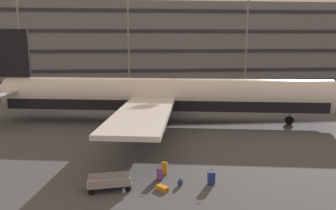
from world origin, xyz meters
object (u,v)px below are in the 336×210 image
at_px(suitcase_silver, 164,168).
at_px(backpack_large, 180,182).
at_px(suitcase_black, 211,178).
at_px(baggage_cart, 109,183).
at_px(airliner, 161,96).
at_px(suitcase_navy, 160,174).
at_px(suitcase_red, 162,188).

bearing_deg(suitcase_silver, backpack_large, -67.34).
bearing_deg(suitcase_black, baggage_cart, -178.37).
bearing_deg(airliner, suitcase_silver, -93.37).
bearing_deg(backpack_large, suitcase_navy, 139.70).
height_order(suitcase_red, suitcase_silver, suitcase_silver).
distance_m(suitcase_navy, baggage_cart, 3.26).
bearing_deg(suitcase_red, suitcase_navy, 92.40).
bearing_deg(backpack_large, suitcase_red, -155.66).
bearing_deg(suitcase_black, backpack_large, -178.94).
bearing_deg(baggage_cart, suitcase_red, -6.59).
bearing_deg(airliner, suitcase_black, -83.70).
bearing_deg(suitcase_red, suitcase_black, 9.97).
bearing_deg(suitcase_silver, suitcase_black, -33.91).
relative_size(suitcase_navy, backpack_large, 1.92).
relative_size(airliner, baggage_cart, 11.96).
bearing_deg(backpack_large, suitcase_black, 1.06).
bearing_deg(backpack_large, airliner, 89.67).
relative_size(suitcase_black, suitcase_silver, 1.05).
xyz_separation_m(suitcase_silver, baggage_cart, (-3.45, -2.01, -0.02)).
height_order(suitcase_black, backpack_large, suitcase_black).
bearing_deg(suitcase_silver, airliner, 86.63).
bearing_deg(suitcase_red, backpack_large, 24.34).
xyz_separation_m(airliner, suitcase_silver, (-0.88, -14.93, -2.43)).
bearing_deg(suitcase_silver, suitcase_red, -97.85).
relative_size(suitcase_navy, suitcase_black, 0.92).
xyz_separation_m(airliner, backpack_large, (-0.10, -16.80, -2.67)).
relative_size(airliner, suitcase_red, 48.40).
distance_m(airliner, suitcase_black, 17.04).
height_order(suitcase_black, baggage_cart, suitcase_black).
xyz_separation_m(suitcase_navy, suitcase_red, (0.06, -1.49, -0.29)).
bearing_deg(suitcase_silver, suitcase_navy, -113.91).
xyz_separation_m(suitcase_red, backpack_large, (1.11, 0.50, 0.08)).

